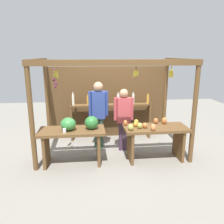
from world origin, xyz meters
The scene contains 7 objects.
ground_plane centered at (0.00, 0.00, 0.00)m, with size 12.00×12.00×0.00m, color gray.
market_stall centered at (0.00, 0.43, 1.29)m, with size 3.45×1.93×2.23m.
fruit_counter_left centered at (-0.86, -0.69, 0.67)m, with size 1.40×0.64×1.05m.
fruit_counter_right centered at (0.89, -0.68, 0.59)m, with size 1.41×0.64×0.92m.
bottle_shelf_unit centered at (0.07, 0.68, 0.80)m, with size 2.22×0.22×1.34m.
vendor_man centered at (-0.31, 0.06, 1.02)m, with size 0.48×0.23×1.69m.
vendor_woman centered at (0.29, -0.11, 0.91)m, with size 0.48×0.21×1.53m.
Camera 1 is at (-0.55, -5.28, 2.32)m, focal length 36.06 mm.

